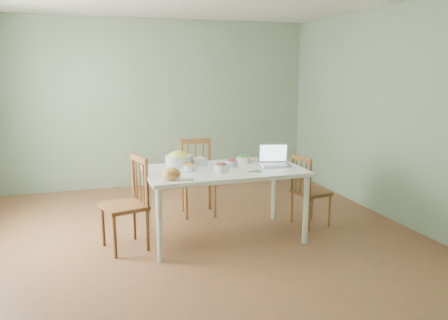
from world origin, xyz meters
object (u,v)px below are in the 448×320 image
object	(u,v)px
dining_table	(224,204)
bowl_squash	(179,159)
chair_far	(198,178)
chair_left	(124,204)
laptop	(275,156)
chair_right	(311,190)
bread_boule	(171,174)

from	to	relation	value
dining_table	bowl_squash	world-z (taller)	bowl_squash
chair_far	chair_left	xyz separation A→B (m)	(-1.04, -0.88, 0.01)
chair_far	bowl_squash	distance (m)	0.85
bowl_squash	laptop	size ratio (longest dim) A/B	0.89
chair_left	chair_right	xyz separation A→B (m)	(2.27, 0.06, -0.06)
chair_right	laptop	bearing A→B (deg)	92.51
bread_boule	bowl_squash	bearing A→B (deg)	71.02
chair_left	laptop	distance (m)	1.77
chair_far	bowl_squash	bearing A→B (deg)	-116.71
chair_far	bowl_squash	size ratio (longest dim) A/B	3.26
chair_far	laptop	xyz separation A→B (m)	(0.67, -0.95, 0.44)
chair_left	dining_table	bearing A→B (deg)	73.20
chair_far	chair_right	distance (m)	1.48
chair_far	laptop	size ratio (longest dim) A/B	2.89
dining_table	chair_far	bearing A→B (deg)	94.31
laptop	chair_left	bearing A→B (deg)	-169.60
bread_boule	laptop	bearing A→B (deg)	11.63
dining_table	laptop	world-z (taller)	laptop
chair_left	laptop	world-z (taller)	laptop
bowl_squash	laptop	distance (m)	1.11
dining_table	chair_far	distance (m)	0.92
dining_table	bowl_squash	xyz separation A→B (m)	(-0.46, 0.27, 0.50)
bread_boule	bowl_squash	xyz separation A→B (m)	(0.20, 0.58, 0.03)
bread_boule	dining_table	bearing A→B (deg)	24.97
chair_right	bowl_squash	distance (m)	1.69
chair_right	bowl_squash	bearing A→B (deg)	72.32
chair_far	bread_boule	distance (m)	1.40
dining_table	bread_boule	size ratio (longest dim) A/B	9.29
chair_far	chair_left	bearing A→B (deg)	-135.17
chair_left	chair_right	distance (m)	2.27
chair_right	bowl_squash	xyz separation A→B (m)	(-1.62, 0.18, 0.46)
chair_far	bread_boule	size ratio (longest dim) A/B	5.30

